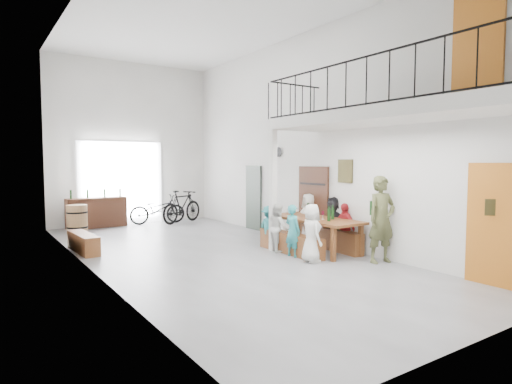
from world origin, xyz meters
TOP-DOWN VIEW (x-y plane):
  - floor at (0.00, 0.00)m, footprint 12.00×12.00m
  - room_walls at (0.00, 0.00)m, footprint 12.00×12.00m
  - gateway_portal at (-0.40, 5.94)m, footprint 2.80×0.08m
  - right_wall_decor at (2.70, -1.87)m, footprint 0.07×8.28m
  - balcony at (1.98, -3.13)m, footprint 1.52×5.62m
  - tasting_table at (2.10, -1.02)m, footprint 1.05×2.49m
  - bench_inner at (1.45, -0.93)m, footprint 0.36×2.05m
  - bench_wall at (2.57, -0.99)m, footprint 0.42×2.23m
  - tableware at (2.16, -0.99)m, footprint 0.41×1.65m
  - side_bench at (-2.50, 1.90)m, footprint 0.42×1.58m
  - oak_barrel at (-2.10, 4.59)m, footprint 0.59×0.59m
  - serving_counter at (-1.30, 5.65)m, footprint 1.86×0.62m
  - counter_bottles at (-1.30, 5.64)m, footprint 1.59×0.11m
  - guest_left_a at (1.28, -1.86)m, footprint 0.53×0.68m
  - guest_left_b at (1.28, -1.22)m, footprint 0.31×0.45m
  - guest_left_c at (1.36, -0.58)m, footprint 0.58×0.66m
  - guest_left_d at (1.41, -0.14)m, footprint 0.40×0.68m
  - guest_right_a at (2.63, -1.48)m, footprint 0.35×0.70m
  - guest_right_b at (2.73, -1.02)m, footprint 0.48×1.21m
  - guest_right_c at (2.61, -0.22)m, footprint 0.61×0.74m
  - host_standing at (2.48, -2.70)m, footprint 0.73×0.54m
  - potted_plant at (2.45, 0.27)m, footprint 0.41×0.36m
  - bicycle_near at (0.65, 5.36)m, footprint 1.95×0.91m
  - bicycle_far at (1.43, 5.09)m, footprint 1.95×1.28m

SIDE VIEW (x-z plane):
  - floor at x=0.00m, z-range 0.00..0.00m
  - potted_plant at x=2.45m, z-range 0.00..0.41m
  - side_bench at x=-2.50m, z-range 0.00..0.44m
  - bench_inner at x=1.45m, z-range 0.00..0.47m
  - bench_wall at x=2.57m, z-range 0.00..0.51m
  - oak_barrel at x=-2.10m, z-range 0.00..0.87m
  - serving_counter at x=-1.30m, z-range 0.00..0.97m
  - bicycle_near at x=0.65m, z-range 0.00..0.99m
  - guest_left_d at x=1.41m, z-range 0.00..1.04m
  - guest_left_c at x=1.36m, z-range 0.00..1.13m
  - bicycle_far at x=1.43m, z-range 0.00..1.14m
  - guest_right_a at x=2.63m, z-range 0.00..1.15m
  - guest_left_b at x=1.28m, z-range 0.00..1.17m
  - guest_left_a at x=1.28m, z-range 0.00..1.23m
  - guest_right_b at x=2.73m, z-range 0.00..1.27m
  - guest_right_c at x=2.61m, z-range 0.00..1.30m
  - tasting_table at x=2.10m, z-range 0.31..1.10m
  - host_standing at x=2.48m, z-range 0.00..1.83m
  - tableware at x=2.16m, z-range 0.76..1.11m
  - counter_bottles at x=-1.30m, z-range 0.97..1.25m
  - gateway_portal at x=-0.40m, z-range 0.00..2.80m
  - right_wall_decor at x=2.70m, z-range -0.80..4.28m
  - balcony at x=1.98m, z-range 0.97..4.96m
  - room_walls at x=0.00m, z-range -2.45..9.55m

